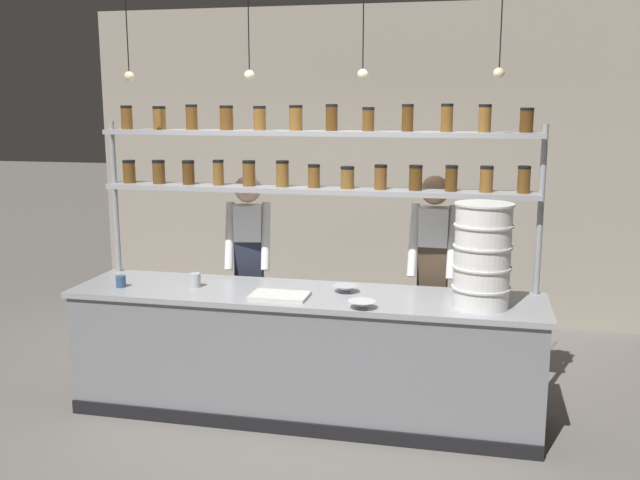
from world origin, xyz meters
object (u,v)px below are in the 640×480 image
(spice_shelf_unit, at_px, (313,165))
(serving_cup_by_board, at_px, (121,281))
(prep_bowl_center_front, at_px, (345,289))
(cutting_board, at_px, (280,296))
(prep_bowl_near_left, at_px, (362,305))
(container_stack, at_px, (482,256))
(chef_left, at_px, (249,263))
(chef_center, at_px, (433,270))
(serving_cup_front, at_px, (195,280))

(spice_shelf_unit, distance_m, serving_cup_by_board, 1.66)
(prep_bowl_center_front, height_order, serving_cup_by_board, serving_cup_by_board)
(cutting_board, xyz_separation_m, prep_bowl_center_front, (0.42, 0.23, 0.01))
(prep_bowl_near_left, distance_m, prep_bowl_center_front, 0.42)
(container_stack, distance_m, cutting_board, 1.41)
(chef_left, xyz_separation_m, prep_bowl_center_front, (0.89, -0.51, -0.03))
(chef_left, xyz_separation_m, chef_center, (1.48, -0.01, 0.02))
(container_stack, distance_m, serving_cup_front, 2.08)
(spice_shelf_unit, bearing_deg, serving_cup_by_board, -160.84)
(container_stack, distance_m, serving_cup_by_board, 2.61)
(container_stack, xyz_separation_m, serving_cup_front, (-2.05, 0.07, -0.30))
(spice_shelf_unit, relative_size, prep_bowl_center_front, 17.96)
(container_stack, bearing_deg, serving_cup_front, 177.96)
(cutting_board, height_order, serving_cup_by_board, serving_cup_by_board)
(prep_bowl_center_front, bearing_deg, spice_shelf_unit, 139.44)
(prep_bowl_center_front, xyz_separation_m, serving_cup_front, (-1.11, -0.10, 0.03))
(container_stack, xyz_separation_m, cutting_board, (-1.37, -0.06, -0.34))
(container_stack, bearing_deg, prep_bowl_near_left, -164.59)
(spice_shelf_unit, relative_size, prep_bowl_near_left, 17.61)
(prep_bowl_near_left, relative_size, prep_bowl_center_front, 1.02)
(chef_left, relative_size, serving_cup_by_board, 19.95)
(serving_cup_by_board, bearing_deg, container_stack, 1.03)
(spice_shelf_unit, bearing_deg, cutting_board, -104.65)
(chef_left, distance_m, container_stack, 1.98)
(chef_center, xyz_separation_m, serving_cup_by_board, (-2.23, -0.71, -0.04))
(container_stack, bearing_deg, cutting_board, -177.28)
(chef_center, height_order, serving_cup_by_board, chef_center)
(prep_bowl_near_left, bearing_deg, container_stack, 15.41)
(chef_center, bearing_deg, container_stack, -59.43)
(serving_cup_front, bearing_deg, serving_cup_by_board, -167.36)
(serving_cup_front, bearing_deg, prep_bowl_near_left, -12.43)
(container_stack, relative_size, prep_bowl_near_left, 3.74)
(chef_left, xyz_separation_m, serving_cup_front, (-0.22, -0.60, -0.00))
(container_stack, xyz_separation_m, prep_bowl_near_left, (-0.76, -0.21, -0.32))
(chef_center, bearing_deg, cutting_board, -141.77)
(spice_shelf_unit, bearing_deg, prep_bowl_center_front, -40.56)
(serving_cup_front, xyz_separation_m, serving_cup_by_board, (-0.53, -0.12, -0.01))
(cutting_board, bearing_deg, serving_cup_front, 168.58)
(cutting_board, relative_size, serving_cup_by_board, 4.72)
(chef_left, height_order, cutting_board, chef_left)
(container_stack, height_order, prep_bowl_center_front, container_stack)
(chef_left, relative_size, cutting_board, 4.22)
(cutting_board, distance_m, serving_cup_front, 0.70)
(serving_cup_by_board, bearing_deg, chef_left, 43.89)
(serving_cup_by_board, bearing_deg, prep_bowl_near_left, -5.14)
(spice_shelf_unit, relative_size, chef_left, 1.94)
(container_stack, xyz_separation_m, serving_cup_by_board, (-2.59, -0.05, -0.31))
(chef_left, relative_size, container_stack, 2.42)
(cutting_board, bearing_deg, serving_cup_by_board, 179.14)
(spice_shelf_unit, distance_m, chef_left, 1.05)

